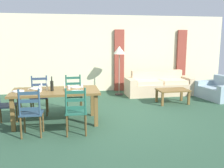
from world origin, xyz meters
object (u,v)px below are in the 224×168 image
(wine_glass_near_right, at_px, (82,86))
(wine_glass_near_left, at_px, (40,87))
(dining_chair_head_west, at_px, (3,104))
(dining_chair_near_right, at_px, (76,111))
(standing_lamp, at_px, (119,53))
(dining_chair_far_right, at_px, (74,94))
(wine_bottle, at_px, (52,86))
(dining_chair_far_left, at_px, (39,95))
(wine_glass_far_left, at_px, (41,85))
(coffee_cup_secondary, at_px, (40,89))
(armchair_upholstered, at_px, (218,91))
(coffee_cup_primary, at_px, (69,87))
(coffee_table, at_px, (173,91))
(dining_chair_near_left, at_px, (31,113))
(couch, at_px, (159,86))
(dining_table, at_px, (56,94))

(wine_glass_near_right, bearing_deg, wine_glass_near_left, 178.96)
(dining_chair_head_west, bearing_deg, dining_chair_near_right, -27.86)
(wine_glass_near_left, height_order, standing_lamp, standing_lamp)
(dining_chair_far_right, height_order, wine_bottle, wine_bottle)
(dining_chair_near_right, distance_m, dining_chair_far_left, 1.77)
(wine_glass_far_left, bearing_deg, wine_glass_near_left, -92.14)
(coffee_cup_secondary, bearing_deg, dining_chair_near_right, -44.70)
(dining_chair_near_right, xyz_separation_m, armchair_upholstered, (4.55, 2.20, -0.23))
(coffee_cup_primary, bearing_deg, wine_glass_near_left, -162.09)
(dining_chair_near_right, relative_size, coffee_cup_primary, 10.67)
(coffee_table, bearing_deg, wine_glass_far_left, -164.53)
(wine_glass_near_left, distance_m, wine_glass_far_left, 0.28)
(dining_chair_head_west, distance_m, coffee_cup_secondary, 0.86)
(dining_chair_far_right, bearing_deg, coffee_cup_primary, -100.19)
(dining_chair_near_left, bearing_deg, coffee_table, 26.68)
(dining_chair_far_left, distance_m, coffee_cup_primary, 1.05)
(wine_bottle, distance_m, wine_glass_far_left, 0.32)
(dining_chair_near_right, height_order, dining_chair_far_left, same)
(wine_glass_far_left, bearing_deg, couch, 31.23)
(dining_chair_far_left, distance_m, wine_glass_near_left, 0.98)
(dining_chair_head_west, xyz_separation_m, coffee_cup_secondary, (0.79, -0.08, 0.32))
(dining_table, xyz_separation_m, coffee_table, (3.29, 1.15, -0.31))
(wine_glass_near_right, bearing_deg, dining_table, 165.74)
(coffee_cup_primary, distance_m, standing_lamp, 3.07)
(dining_table, height_order, couch, couch)
(wine_bottle, distance_m, armchair_upholstered, 5.27)
(armchair_upholstered, bearing_deg, standing_lamp, 159.01)
(coffee_cup_primary, distance_m, coffee_cup_secondary, 0.63)
(dining_chair_far_right, height_order, standing_lamp, standing_lamp)
(dining_chair_far_left, distance_m, armchair_upholstered, 5.43)
(coffee_cup_secondary, bearing_deg, dining_chair_far_left, 97.40)
(wine_bottle, relative_size, wine_glass_near_left, 1.96)
(dining_table, relative_size, dining_chair_far_right, 1.98)
(coffee_cup_secondary, bearing_deg, dining_table, 11.15)
(wine_glass_near_left, bearing_deg, standing_lamp, 49.22)
(wine_bottle, height_order, wine_glass_far_left, wine_bottle)
(dining_chair_far_left, relative_size, dining_chair_head_west, 1.00)
(wine_glass_far_left, distance_m, armchair_upholstered, 5.45)
(dining_chair_far_right, bearing_deg, armchair_upholstered, 8.13)
(dining_chair_far_left, relative_size, coffee_cup_secondary, 10.67)
(coffee_cup_secondary, bearing_deg, dining_chair_far_right, 48.19)
(standing_lamp, bearing_deg, wine_bottle, -128.33)
(wine_glass_near_left, xyz_separation_m, coffee_table, (3.61, 1.28, -0.51))
(dining_chair_far_right, distance_m, armchair_upholstered, 4.59)
(wine_bottle, xyz_separation_m, standing_lamp, (2.06, 2.60, 0.54))
(standing_lamp, bearing_deg, couch, -7.79)
(couch, bearing_deg, wine_bottle, -144.63)
(wine_glass_near_right, xyz_separation_m, wine_glass_far_left, (-0.88, 0.30, 0.00))
(dining_chair_head_west, xyz_separation_m, standing_lamp, (3.10, 2.53, 0.93))
(wine_glass_far_left, relative_size, coffee_table, 0.18)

